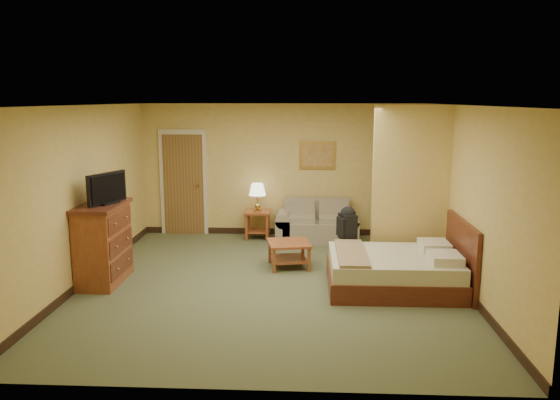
# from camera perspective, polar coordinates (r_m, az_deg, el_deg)

# --- Properties ---
(floor) EXTENTS (6.00, 6.00, 0.00)m
(floor) POSITION_cam_1_polar(r_m,az_deg,el_deg) (8.15, -0.89, -8.73)
(floor) COLOR #525939
(floor) RESTS_ON ground
(ceiling) EXTENTS (6.00, 6.00, 0.00)m
(ceiling) POSITION_cam_1_polar(r_m,az_deg,el_deg) (7.70, -0.95, 9.87)
(ceiling) COLOR white
(ceiling) RESTS_ON back_wall
(back_wall) EXTENTS (5.50, 0.02, 2.60)m
(back_wall) POSITION_cam_1_polar(r_m,az_deg,el_deg) (10.78, 0.13, 3.13)
(back_wall) COLOR #D6B45B
(back_wall) RESTS_ON floor
(left_wall) EXTENTS (0.02, 6.00, 2.60)m
(left_wall) POSITION_cam_1_polar(r_m,az_deg,el_deg) (8.46, -19.86, 0.45)
(left_wall) COLOR #D6B45B
(left_wall) RESTS_ON floor
(right_wall) EXTENTS (0.02, 6.00, 2.60)m
(right_wall) POSITION_cam_1_polar(r_m,az_deg,el_deg) (8.12, 18.84, 0.12)
(right_wall) COLOR #D6B45B
(right_wall) RESTS_ON floor
(partition) EXTENTS (1.20, 0.15, 2.60)m
(partition) POSITION_cam_1_polar(r_m,az_deg,el_deg) (8.87, 13.49, 1.23)
(partition) COLOR #D6B45B
(partition) RESTS_ON floor
(door) EXTENTS (0.94, 0.16, 2.10)m
(door) POSITION_cam_1_polar(r_m,az_deg,el_deg) (11.05, -10.04, 1.75)
(door) COLOR beige
(door) RESTS_ON floor
(baseboard) EXTENTS (5.50, 0.02, 0.12)m
(baseboard) POSITION_cam_1_polar(r_m,az_deg,el_deg) (11.00, 0.12, -3.29)
(baseboard) COLOR black
(baseboard) RESTS_ON floor
(loveseat) EXTENTS (1.57, 0.73, 0.79)m
(loveseat) POSITION_cam_1_polar(r_m,az_deg,el_deg) (10.53, 3.86, -2.83)
(loveseat) COLOR gray
(loveseat) RESTS_ON floor
(side_table) EXTENTS (0.50, 0.50, 0.55)m
(side_table) POSITION_cam_1_polar(r_m,az_deg,el_deg) (10.63, -2.35, -2.13)
(side_table) COLOR brown
(side_table) RESTS_ON floor
(table_lamp) EXTENTS (0.33, 0.33, 0.54)m
(table_lamp) POSITION_cam_1_polar(r_m,az_deg,el_deg) (10.52, -2.38, 1.03)
(table_lamp) COLOR #BA9244
(table_lamp) RESTS_ON side_table
(coffee_table) EXTENTS (0.76, 0.76, 0.42)m
(coffee_table) POSITION_cam_1_polar(r_m,az_deg,el_deg) (8.83, 0.94, -5.15)
(coffee_table) COLOR brown
(coffee_table) RESTS_ON floor
(wall_picture) EXTENTS (0.70, 0.04, 0.54)m
(wall_picture) POSITION_cam_1_polar(r_m,az_deg,el_deg) (10.71, 3.91, 4.68)
(wall_picture) COLOR #B78E3F
(wall_picture) RESTS_ON back_wall
(dresser) EXTENTS (0.58, 1.11, 1.19)m
(dresser) POSITION_cam_1_polar(r_m,az_deg,el_deg) (8.45, -17.98, -4.30)
(dresser) COLOR brown
(dresser) RESTS_ON floor
(tv) EXTENTS (0.33, 0.71, 0.46)m
(tv) POSITION_cam_1_polar(r_m,az_deg,el_deg) (8.25, -17.64, 1.08)
(tv) COLOR black
(tv) RESTS_ON dresser
(bed) EXTENTS (1.91, 1.56, 1.01)m
(bed) POSITION_cam_1_polar(r_m,az_deg,el_deg) (8.06, 12.21, -7.13)
(bed) COLOR #4E1D12
(bed) RESTS_ON floor
(backpack) EXTENTS (0.30, 0.36, 0.53)m
(backpack) POSITION_cam_1_polar(r_m,az_deg,el_deg) (8.69, 7.09, -2.29)
(backpack) COLOR black
(backpack) RESTS_ON bed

